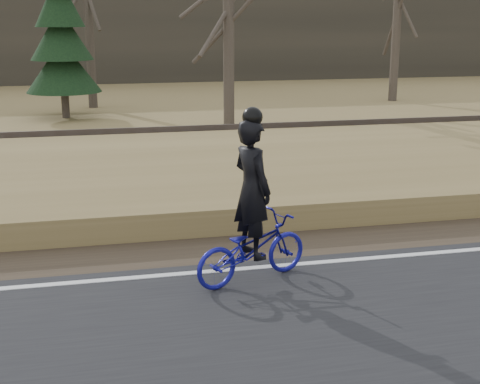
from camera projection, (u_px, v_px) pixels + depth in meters
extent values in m
cube|color=olive|center=(432.00, 175.00, 14.17)|extent=(120.00, 5.00, 0.44)
cube|color=slate|center=(362.00, 143.00, 17.75)|extent=(120.00, 3.00, 0.45)
cube|color=black|center=(362.00, 132.00, 17.67)|extent=(120.00, 2.40, 0.14)
cube|color=brown|center=(373.00, 131.00, 16.96)|extent=(120.00, 0.07, 0.15)
cube|color=brown|center=(352.00, 123.00, 18.31)|extent=(120.00, 0.07, 0.15)
cube|color=#383328|center=(212.00, 25.00, 37.79)|extent=(120.00, 4.00, 6.00)
imported|color=navy|center=(252.00, 249.00, 8.86)|extent=(1.80, 1.17, 0.89)
imported|color=black|center=(252.00, 189.00, 8.65)|extent=(0.65, 0.78, 1.83)
sphere|color=black|center=(252.00, 117.00, 8.42)|extent=(0.26, 0.26, 0.26)
cylinder|color=#4D4338|center=(88.00, 16.00, 25.46)|extent=(0.36, 0.36, 7.01)
cylinder|color=#4D4338|center=(229.00, 18.00, 21.26)|extent=(0.36, 0.36, 6.89)
cylinder|color=#4D4338|center=(398.00, 9.00, 27.51)|extent=(0.36, 0.36, 7.56)
cylinder|color=#4D4338|center=(65.00, 101.00, 23.57)|extent=(0.28, 0.28, 1.21)
cone|color=black|center=(63.00, 66.00, 23.26)|extent=(2.60, 2.60, 1.77)
cone|color=black|center=(61.00, 34.00, 22.98)|extent=(2.15, 2.15, 1.77)
cone|color=black|center=(59.00, 0.00, 22.69)|extent=(1.70, 1.70, 1.77)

